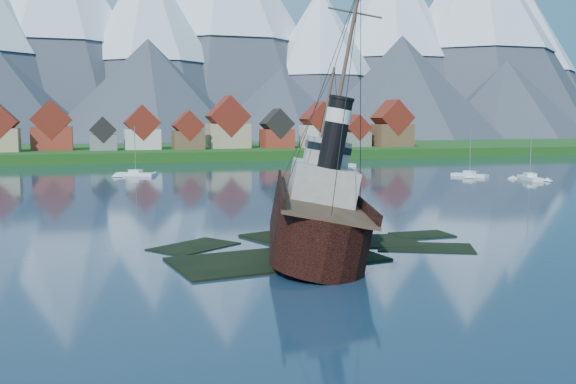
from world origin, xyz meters
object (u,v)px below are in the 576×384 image
object	(u,v)px
sailboat_c	(136,175)
sailboat_d	(530,179)
sailboat_f	(469,176)
sailboat_e	(341,165)
tugboat_wreck	(303,211)

from	to	relation	value
sailboat_c	sailboat_d	bearing A→B (deg)	-80.27
sailboat_d	sailboat_f	xyz separation A→B (m)	(-7.40, 10.33, -0.03)
sailboat_c	sailboat_e	world-z (taller)	sailboat_e
sailboat_f	tugboat_wreck	bearing A→B (deg)	-162.58
sailboat_c	sailboat_e	xyz separation A→B (m)	(54.84, 16.13, 0.03)
sailboat_d	sailboat_e	distance (m)	54.49
sailboat_c	sailboat_f	size ratio (longest dim) A/B	1.06
tugboat_wreck	sailboat_c	size ratio (longest dim) A/B	2.88
tugboat_wreck	sailboat_d	distance (m)	83.09
tugboat_wreck	sailboat_f	size ratio (longest dim) A/B	3.04
tugboat_wreck	sailboat_f	xyz separation A→B (m)	(58.47, 60.88, -3.01)
sailboat_f	sailboat_c	bearing A→B (deg)	132.23
tugboat_wreck	sailboat_f	bearing A→B (deg)	62.03
sailboat_d	sailboat_f	distance (m)	12.71
sailboat_d	sailboat_c	bearing A→B (deg)	173.54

